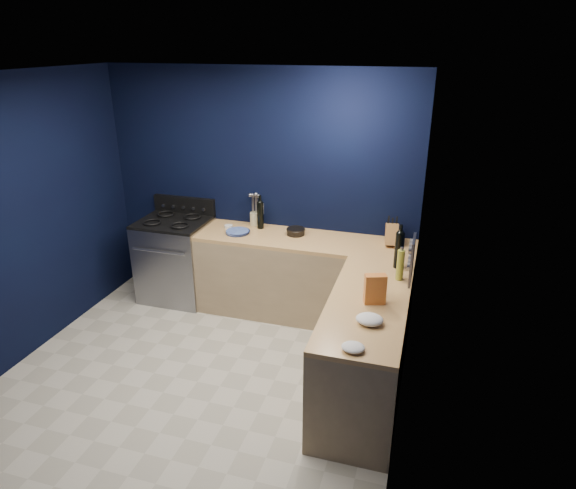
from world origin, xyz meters
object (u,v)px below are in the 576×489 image
at_px(gas_range, 176,260).
at_px(utensil_crock, 255,219).
at_px(crouton_bag, 375,289).
at_px(plate_stack, 237,232).
at_px(knife_block, 392,234).

distance_m(gas_range, utensil_crock, 1.06).
xyz_separation_m(utensil_crock, crouton_bag, (1.52, -1.43, 0.05)).
bearing_deg(gas_range, plate_stack, -2.67).
bearing_deg(knife_block, crouton_bag, -97.59).
bearing_deg(utensil_crock, crouton_bag, -43.15).
distance_m(utensil_crock, knife_block, 1.53).
xyz_separation_m(utensil_crock, knife_block, (1.52, -0.15, 0.04)).
height_order(plate_stack, knife_block, knife_block).
bearing_deg(gas_range, crouton_bag, -25.65).
relative_size(gas_range, plate_stack, 3.69).
relative_size(utensil_crock, crouton_bag, 0.59).
bearing_deg(crouton_bag, utensil_crock, 117.68).
xyz_separation_m(gas_range, plate_stack, (0.80, -0.04, 0.46)).
bearing_deg(gas_range, utensil_crock, 16.88).
relative_size(utensil_crock, knife_block, 0.66).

